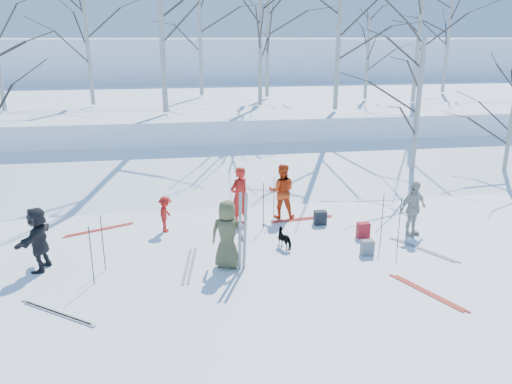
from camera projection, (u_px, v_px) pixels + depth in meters
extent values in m
plane|color=white|center=(266.00, 262.00, 11.90)|extent=(120.00, 120.00, 0.00)
cube|color=white|center=(232.00, 178.00, 18.45)|extent=(70.00, 9.49, 4.12)
cube|color=white|center=(211.00, 115.00, 27.62)|extent=(70.00, 18.00, 2.20)
cube|color=white|center=(194.00, 72.00, 47.11)|extent=(90.00, 30.00, 6.00)
imported|color=#4A4C2D|center=(227.00, 234.00, 11.44)|extent=(0.93, 0.78, 1.63)
imported|color=red|center=(239.00, 196.00, 14.04)|extent=(0.74, 0.69, 1.70)
imported|color=red|center=(282.00, 191.00, 14.64)|extent=(0.90, 0.77, 1.63)
imported|color=red|center=(166.00, 214.00, 13.65)|extent=(0.52, 0.73, 1.01)
imported|color=beige|center=(413.00, 208.00, 13.34)|extent=(0.96, 0.67, 1.52)
imported|color=black|center=(38.00, 239.00, 11.34)|extent=(0.74, 1.47, 1.51)
imported|color=black|center=(285.00, 239.00, 12.65)|extent=(0.52, 0.66, 0.51)
cube|color=silver|center=(240.00, 232.00, 11.22)|extent=(0.10, 0.17, 1.90)
cube|color=silver|center=(245.00, 232.00, 11.23)|extent=(0.12, 0.23, 1.89)
cylinder|color=black|center=(382.00, 219.00, 12.79)|extent=(0.02, 0.02, 1.34)
cylinder|color=black|center=(103.00, 243.00, 11.31)|extent=(0.02, 0.02, 1.34)
cylinder|color=black|center=(91.00, 256.00, 10.66)|extent=(0.02, 0.02, 1.34)
cylinder|color=black|center=(274.00, 199.00, 14.37)|extent=(0.02, 0.02, 1.34)
cylinder|color=black|center=(263.00, 206.00, 13.81)|extent=(0.02, 0.02, 1.34)
cylinder|color=black|center=(399.00, 223.00, 12.56)|extent=(0.02, 0.02, 1.34)
cube|color=maroon|center=(363.00, 230.00, 13.32)|extent=(0.32, 0.22, 0.42)
cube|color=slate|center=(367.00, 248.00, 12.26)|extent=(0.30, 0.20, 0.38)
cube|color=black|center=(320.00, 218.00, 14.26)|extent=(0.34, 0.24, 0.40)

